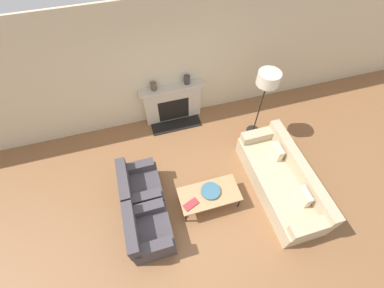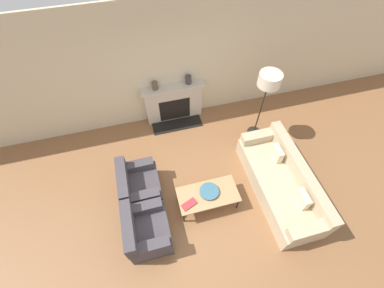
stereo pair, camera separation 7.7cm
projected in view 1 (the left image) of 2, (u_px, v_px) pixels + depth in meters
The scene contains 12 objects.
ground_plane at pixel (198, 214), 5.02m from camera, with size 18.00×18.00×0.00m, color brown.
wall_back at pixel (161, 68), 5.43m from camera, with size 18.00×0.06×2.90m.
fireplace at pixel (173, 103), 6.15m from camera, with size 1.48×0.59×1.01m.
couch at pixel (282, 181), 5.12m from camera, with size 0.89×2.29×0.79m.
armchair_near at pixel (148, 232), 4.52m from camera, with size 0.74×0.87×0.80m.
armchair_far at pixel (140, 187), 5.03m from camera, with size 0.74×0.87×0.80m.
coffee_table at pixel (209, 194), 4.88m from camera, with size 1.15×0.58×0.39m.
bowl at pixel (211, 191), 4.85m from camera, with size 0.37×0.37×0.05m.
book at pixel (191, 204), 4.72m from camera, with size 0.31×0.23×0.02m.
floor_lamp at pixel (267, 83), 5.06m from camera, with size 0.45×0.45×1.75m.
mantel_vase_left at pixel (154, 86), 5.60m from camera, with size 0.13×0.13×0.18m.
mantel_vase_center_left at pixel (187, 80), 5.72m from camera, with size 0.14×0.14×0.19m.
Camera 1 is at (-0.63, -1.77, 4.85)m, focal length 24.00 mm.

